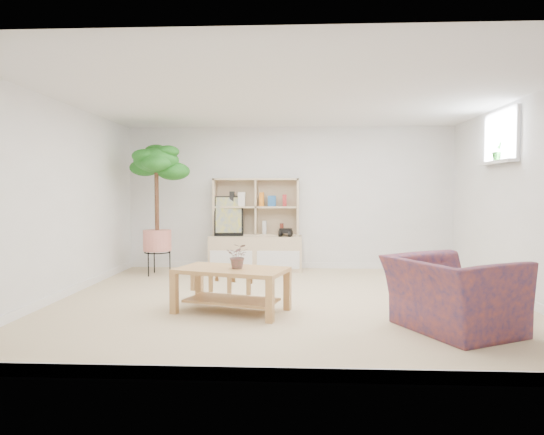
{
  "coord_description": "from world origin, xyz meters",
  "views": [
    {
      "loc": [
        0.11,
        -5.75,
        1.3
      ],
      "look_at": [
        -0.21,
        0.69,
        0.96
      ],
      "focal_mm": 32.0,
      "sensor_mm": 36.0,
      "label": 1
    }
  ],
  "objects_px": {
    "storage_unit": "(256,224)",
    "armchair": "(452,289)",
    "floor_tree": "(157,209)",
    "coffee_table": "(232,290)"
  },
  "relations": [
    {
      "from": "storage_unit",
      "to": "armchair",
      "type": "xyz_separation_m",
      "value": [
        2.13,
        -3.43,
        -0.37
      ]
    },
    {
      "from": "storage_unit",
      "to": "floor_tree",
      "type": "height_order",
      "value": "floor_tree"
    },
    {
      "from": "coffee_table",
      "to": "storage_unit",
      "type": "bearing_deg",
      "value": 106.35
    },
    {
      "from": "storage_unit",
      "to": "coffee_table",
      "type": "height_order",
      "value": "storage_unit"
    },
    {
      "from": "storage_unit",
      "to": "coffee_table",
      "type": "relative_size",
      "value": 1.31
    },
    {
      "from": "floor_tree",
      "to": "storage_unit",
      "type": "bearing_deg",
      "value": 19.49
    },
    {
      "from": "floor_tree",
      "to": "armchair",
      "type": "relative_size",
      "value": 1.94
    },
    {
      "from": "coffee_table",
      "to": "armchair",
      "type": "distance_m",
      "value": 2.25
    },
    {
      "from": "coffee_table",
      "to": "floor_tree",
      "type": "bearing_deg",
      "value": 139.81
    },
    {
      "from": "storage_unit",
      "to": "armchair",
      "type": "height_order",
      "value": "storage_unit"
    }
  ]
}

